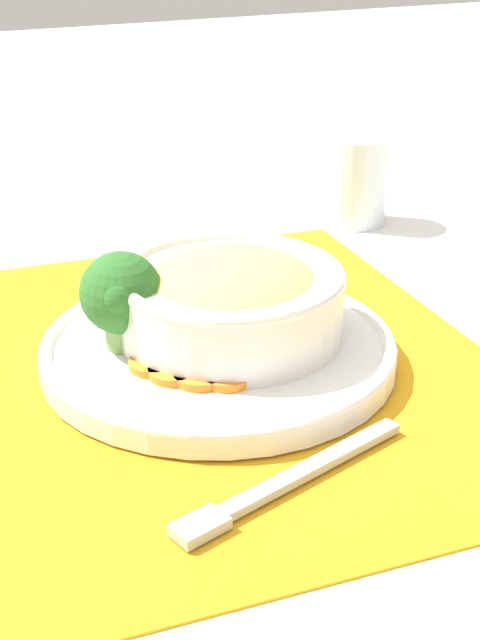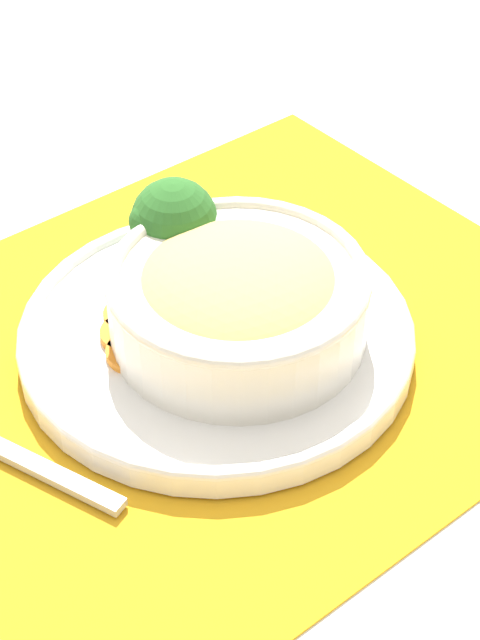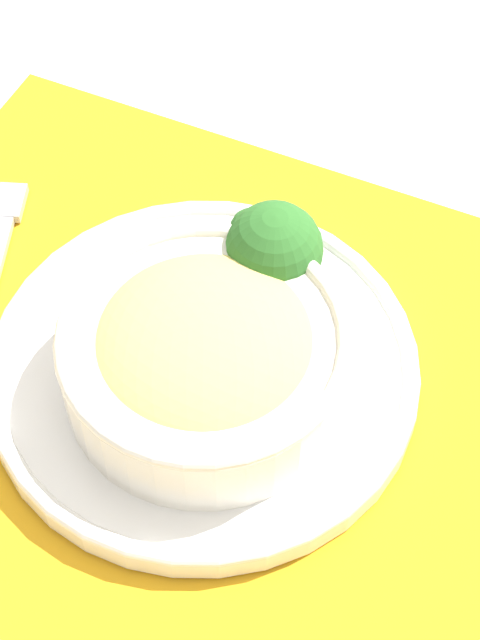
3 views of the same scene
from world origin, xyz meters
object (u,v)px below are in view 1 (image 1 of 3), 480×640
Objects in this scene: bowl at (230,297)px; broccoli_floret at (121,295)px; fork at (273,488)px; water_glass at (357,185)px.

bowl is 2.32× the size of broccoli_floret.
bowl reaches higher than fork.
bowl is at bearing -31.87° from fork.
water_glass is at bearing -52.49° from fork.
fork is at bearing -173.28° from broccoli_floret.
fork is at bearing 161.50° from bowl.
water_glass is (0.21, -0.35, -0.02)m from broccoli_floret.
water_glass is at bearing -59.15° from broccoli_floret.
broccoli_floret is 0.20m from fork.
broccoli_floret is at bearing -6.65° from fork.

